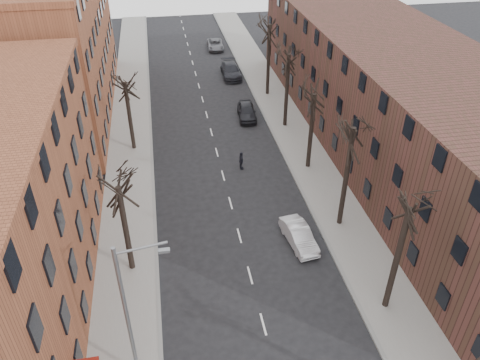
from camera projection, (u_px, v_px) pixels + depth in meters
sidewalk_left at (130, 143)px, 44.94m from camera, size 4.00×90.00×0.15m
sidewalk_right at (291, 129)px, 47.28m from camera, size 4.00×90.00×0.15m
building_left_far at (42, 47)px, 47.20m from camera, size 12.00×28.00×14.00m
building_right at (396, 99)px, 41.62m from camera, size 12.00×50.00×10.00m
tree_right_b at (385, 306)px, 28.56m from camera, size 5.20×5.20×10.80m
tree_right_c at (339, 224)px, 35.06m from camera, size 5.20×5.20×11.60m
tree_right_d at (308, 167)px, 41.57m from camera, size 5.20×5.20×10.00m
tree_right_e at (285, 126)px, 48.08m from camera, size 5.20×5.20×10.80m
tree_right_f at (267, 95)px, 54.59m from camera, size 5.20×5.20×11.60m
tree_left_a at (133, 268)px, 31.21m from camera, size 5.20×5.20×9.50m
tree_left_b at (134, 149)px, 44.23m from camera, size 5.20×5.20×9.50m
streetlight at (130, 311)px, 21.97m from camera, size 2.45×0.22×9.03m
silver_sedan at (299, 236)px, 32.91m from camera, size 2.01×4.33×1.37m
parked_car_near at (247, 111)px, 49.20m from camera, size 2.18×4.61×1.52m
parked_car_mid at (231, 71)px, 58.74m from camera, size 2.30×5.48×1.58m
parked_car_far at (215, 44)px, 67.56m from camera, size 2.38×4.81×1.31m
pedestrian_crossing at (241, 161)px, 40.90m from camera, size 0.46×1.00×1.67m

